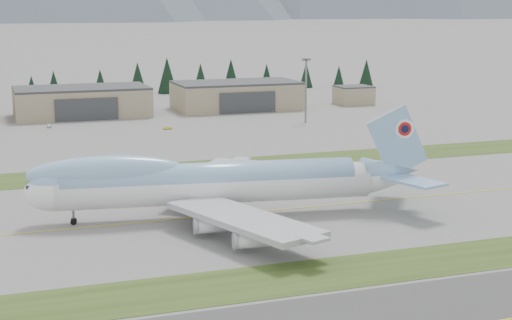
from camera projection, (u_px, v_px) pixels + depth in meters
name	position (u px, v px, depth m)	size (l,w,h in m)	color
ground	(256.00, 212.00, 155.27)	(7000.00, 7000.00, 0.00)	slate
grass_strip_near	(338.00, 273.00, 120.13)	(400.00, 14.00, 0.08)	#304418
grass_strip_far	(196.00, 168.00, 196.89)	(400.00, 18.00, 0.08)	#304418
taxiway_line_main	(256.00, 212.00, 155.27)	(400.00, 0.40, 0.02)	yellow
boeing_747_freighter	(212.00, 182.00, 150.18)	(80.04, 68.12, 21.00)	white
hangar_center	(82.00, 101.00, 287.94)	(48.00, 26.60, 10.80)	gray
hangar_right	(237.00, 95.00, 307.55)	(48.00, 26.60, 10.80)	gray
control_shed	(354.00, 95.00, 322.45)	(14.00, 12.00, 7.60)	gray
service_vehicle_a	(49.00, 127.00, 262.01)	(1.40, 3.48, 1.19)	silver
service_vehicle_b	(168.00, 129.00, 258.08)	(1.10, 3.13, 1.03)	gold
service_vehicle_c	(272.00, 112.00, 300.49)	(1.60, 3.95, 1.14)	#A1A1A5
conifer_belt	(90.00, 81.00, 349.17)	(273.21, 13.66, 16.60)	black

